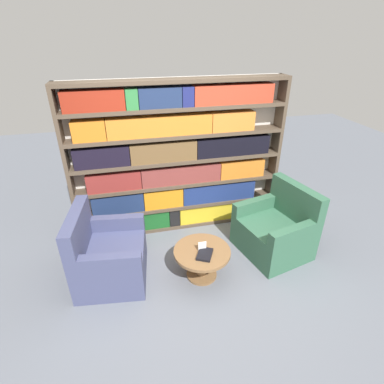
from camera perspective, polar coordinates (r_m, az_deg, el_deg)
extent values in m
plane|color=slate|center=(3.93, 1.59, -16.14)|extent=(14.00, 14.00, 0.00)
cube|color=silver|center=(4.46, -2.84, 6.74)|extent=(3.07, 0.05, 2.23)
cube|color=brown|center=(4.34, -22.47, 3.91)|extent=(0.05, 0.30, 2.23)
cube|color=brown|center=(4.84, 15.42, 7.53)|extent=(0.05, 0.30, 2.23)
cube|color=brown|center=(4.86, -2.25, -5.79)|extent=(2.97, 0.30, 0.05)
cube|color=brown|center=(4.68, -2.33, -2.28)|extent=(2.97, 0.30, 0.05)
cube|color=brown|center=(4.50, -2.42, 1.78)|extent=(2.97, 0.30, 0.05)
cube|color=brown|center=(4.35, -2.52, 6.15)|extent=(2.97, 0.30, 0.05)
cube|color=brown|center=(4.22, -2.63, 10.81)|extent=(2.97, 0.30, 0.05)
cube|color=brown|center=(4.12, -2.74, 15.73)|extent=(2.97, 0.30, 0.05)
cube|color=brown|center=(4.06, -2.86, 20.50)|extent=(2.97, 0.30, 0.05)
cube|color=gold|center=(4.72, -18.11, -6.06)|extent=(0.33, 0.20, 0.29)
cube|color=navy|center=(4.69, -13.37, -5.56)|extent=(0.44, 0.20, 0.29)
cube|color=#1A5A23|center=(4.70, -7.54, -4.89)|extent=(0.50, 0.20, 0.29)
cube|color=black|center=(4.73, -3.48, -4.39)|extent=(0.16, 0.20, 0.29)
cube|color=gold|center=(4.86, 3.74, -3.46)|extent=(1.07, 0.20, 0.29)
cube|color=navy|center=(4.51, -13.90, -1.93)|extent=(0.73, 0.20, 0.29)
cube|color=orange|center=(4.54, -5.52, -0.97)|extent=(0.58, 0.20, 0.29)
cube|color=navy|center=(4.71, 4.99, 0.25)|extent=(1.14, 0.20, 0.29)
cube|color=maroon|center=(4.35, -14.62, 2.11)|extent=(0.74, 0.20, 0.26)
cube|color=brown|center=(4.41, -2.10, 3.48)|extent=(1.16, 0.20, 0.26)
cube|color=orange|center=(4.67, 9.26, 4.58)|extent=(0.69, 0.20, 0.26)
cube|color=black|center=(4.21, -16.79, 6.51)|extent=(0.73, 0.20, 0.27)
cube|color=brown|center=(4.23, -5.46, 7.75)|extent=(0.92, 0.20, 0.27)
cube|color=black|center=(4.47, 7.63, 8.79)|extent=(1.09, 0.20, 0.27)
cube|color=orange|center=(4.10, -19.06, 11.04)|extent=(0.41, 0.20, 0.26)
cube|color=orange|center=(4.11, -6.09, 12.47)|extent=(1.40, 0.20, 0.26)
cube|color=orange|center=(4.36, 7.60, 13.30)|extent=(0.62, 0.20, 0.26)
cube|color=maroon|center=(4.01, -18.25, 16.25)|extent=(0.75, 0.20, 0.25)
cube|color=#2F783C|center=(4.00, -11.45, 17.04)|extent=(0.15, 0.20, 0.25)
cube|color=navy|center=(4.03, -6.16, 17.51)|extent=(0.54, 0.20, 0.25)
cube|color=navy|center=(4.09, -0.97, 17.82)|extent=(0.15, 0.20, 0.25)
cube|color=#BA3B25|center=(4.27, 7.82, 18.04)|extent=(1.11, 0.20, 0.25)
cube|color=#42476B|center=(3.94, -14.94, -12.75)|extent=(0.91, 0.98, 0.46)
cube|color=#42476B|center=(3.72, -20.96, -7.19)|extent=(0.25, 0.90, 0.50)
cube|color=#42476B|center=(3.43, -15.23, -12.87)|extent=(0.68, 0.20, 0.19)
cube|color=#42476B|center=(4.04, -13.87, -5.69)|extent=(0.68, 0.20, 0.19)
cube|color=#336047|center=(4.35, 15.07, -8.26)|extent=(0.99, 1.05, 0.46)
cube|color=#336047|center=(4.31, 19.22, -1.77)|extent=(0.34, 0.90, 0.50)
cube|color=#336047|center=(4.37, 11.66, -2.54)|extent=(0.68, 0.27, 0.19)
cube|color=#336047|center=(3.91, 18.51, -7.65)|extent=(0.68, 0.27, 0.19)
cylinder|color=brown|center=(3.86, 1.88, -13.58)|extent=(0.13, 0.13, 0.36)
cylinder|color=brown|center=(3.97, 1.84, -15.36)|extent=(0.38, 0.38, 0.03)
cylinder|color=brown|center=(3.72, 1.93, -11.29)|extent=(0.70, 0.70, 0.04)
cube|color=black|center=(3.71, 1.94, -10.99)|extent=(0.06, 0.06, 0.01)
cube|color=white|center=(3.67, 1.95, -10.30)|extent=(0.10, 0.01, 0.13)
cube|color=black|center=(3.63, 2.45, -11.76)|extent=(0.25, 0.28, 0.03)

